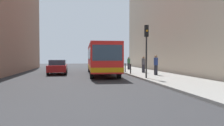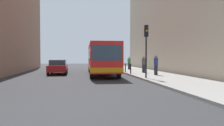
# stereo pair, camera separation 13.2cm
# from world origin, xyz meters

# --- Properties ---
(ground_plane) EXTENTS (80.00, 80.00, 0.00)m
(ground_plane) POSITION_xyz_m (0.00, 0.00, 0.00)
(ground_plane) COLOR #2D2D30
(sidewalk) EXTENTS (4.40, 40.00, 0.15)m
(sidewalk) POSITION_xyz_m (5.40, 0.00, 0.07)
(sidewalk) COLOR gray
(sidewalk) RESTS_ON ground
(bus) EXTENTS (2.97, 11.11, 3.00)m
(bus) POSITION_xyz_m (0.71, 2.85, 1.73)
(bus) COLOR red
(bus) RESTS_ON ground
(car_beside_bus) EXTENTS (1.89, 4.41, 1.48)m
(car_beside_bus) POSITION_xyz_m (-3.70, 4.20, 0.78)
(car_beside_bus) COLOR maroon
(car_beside_bus) RESTS_ON ground
(traffic_light) EXTENTS (0.28, 0.33, 4.10)m
(traffic_light) POSITION_xyz_m (3.55, -2.67, 3.01)
(traffic_light) COLOR black
(traffic_light) RESTS_ON sidewalk
(bollard_near) EXTENTS (0.11, 0.11, 0.95)m
(bollard_near) POSITION_xyz_m (3.45, 1.75, 0.62)
(bollard_near) COLOR black
(bollard_near) RESTS_ON sidewalk
(bollard_mid) EXTENTS (0.11, 0.11, 0.95)m
(bollard_mid) POSITION_xyz_m (3.45, 4.07, 0.62)
(bollard_mid) COLOR black
(bollard_mid) RESTS_ON sidewalk
(pedestrian_near_signal) EXTENTS (0.38, 0.38, 1.82)m
(pedestrian_near_signal) POSITION_xyz_m (5.31, -0.18, 1.06)
(pedestrian_near_signal) COLOR #26262D
(pedestrian_near_signal) RESTS_ON sidewalk
(pedestrian_mid_sidewalk) EXTENTS (0.38, 0.38, 1.71)m
(pedestrian_mid_sidewalk) POSITION_xyz_m (5.12, 2.83, 1.00)
(pedestrian_mid_sidewalk) COLOR #26262D
(pedestrian_mid_sidewalk) RESTS_ON sidewalk
(pedestrian_far_sidewalk) EXTENTS (0.38, 0.38, 1.63)m
(pedestrian_far_sidewalk) POSITION_xyz_m (5.02, 8.71, 0.96)
(pedestrian_far_sidewalk) COLOR #26262D
(pedestrian_far_sidewalk) RESTS_ON sidewalk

